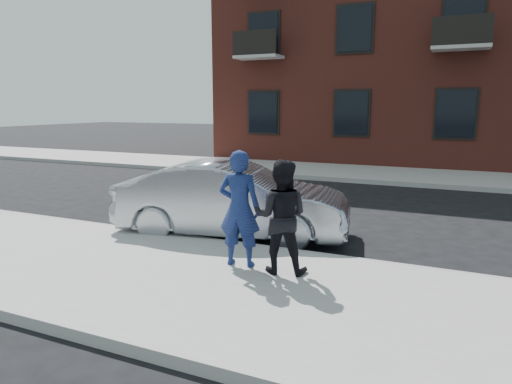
% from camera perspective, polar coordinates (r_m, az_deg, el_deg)
% --- Properties ---
extents(ground, '(100.00, 100.00, 0.00)m').
position_cam_1_polar(ground, '(5.89, 19.29, -15.03)').
color(ground, black).
rests_on(ground, ground).
extents(near_sidewalk, '(50.00, 3.50, 0.15)m').
position_cam_1_polar(near_sidewalk, '(5.63, 19.10, -15.41)').
color(near_sidewalk, gray).
rests_on(near_sidewalk, ground).
extents(near_curb, '(50.00, 0.10, 0.15)m').
position_cam_1_polar(near_curb, '(7.29, 20.42, -9.38)').
color(near_curb, '#999691').
rests_on(near_curb, ground).
extents(far_sidewalk, '(50.00, 3.50, 0.15)m').
position_cam_1_polar(far_sidewalk, '(16.75, 22.72, 1.60)').
color(far_sidewalk, gray).
rests_on(far_sidewalk, ground).
extents(far_curb, '(50.00, 0.10, 0.15)m').
position_cam_1_polar(far_curb, '(14.97, 22.51, 0.61)').
color(far_curb, '#999691').
rests_on(far_curb, ground).
extents(silver_sedan, '(4.62, 2.36, 1.45)m').
position_cam_1_polar(silver_sedan, '(8.74, -2.92, -0.98)').
color(silver_sedan, '#999BA3').
rests_on(silver_sedan, ground).
extents(man_hoodie, '(0.68, 0.53, 1.73)m').
position_cam_1_polar(man_hoodie, '(6.70, -2.08, -2.08)').
color(man_hoodie, navy).
rests_on(man_hoodie, near_sidewalk).
extents(man_peacoat, '(0.90, 0.76, 1.62)m').
position_cam_1_polar(man_peacoat, '(6.44, 3.13, -3.10)').
color(man_peacoat, black).
rests_on(man_peacoat, near_sidewalk).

